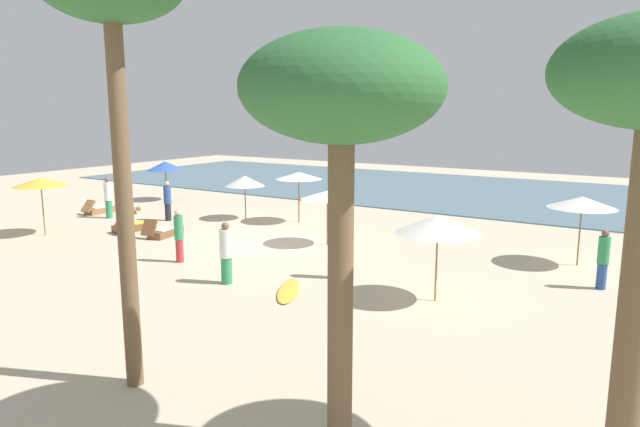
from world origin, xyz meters
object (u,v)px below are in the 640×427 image
Objects in this scene: person_5 at (341,249)px; dog at (134,210)px; umbrella_4 at (327,195)px; surfboard at (289,291)px; umbrella_3 at (299,176)px; umbrella_1 at (582,202)px; umbrella_2 at (245,181)px; person_2 at (179,235)px; umbrella_5 at (165,166)px; lounger_1 at (164,232)px; person_1 at (168,201)px; umbrella_0 at (41,182)px; lounger_0 at (100,209)px; palm_2 at (342,99)px; lounger_2 at (131,227)px; person_3 at (603,259)px; umbrella_6 at (438,224)px; person_0 at (108,197)px; person_4 at (226,253)px.

dog is at bearing 164.45° from person_5.
umbrella_4 reaches higher than surfboard.
umbrella_1 is at bearing -5.12° from umbrella_3.
person_2 is at bearing -66.69° from umbrella_2.
surfboard is at bearing -32.18° from umbrella_5.
lounger_1 is 3.34m from person_1.
umbrella_0 reaches higher than lounger_1.
umbrella_4 is at bearing -21.52° from umbrella_2.
umbrella_1 is at bearing 6.05° from person_1.
person_5 is at bearing -11.40° from lounger_0.
person_5 is 9.37m from palm_2.
surfboard is (8.00, -2.96, -0.14)m from lounger_1.
umbrella_0 is 5.08m from lounger_1.
lounger_2 is 5.68m from person_2.
umbrella_1 is at bearing 83.93° from palm_2.
person_2 is 1.04× the size of person_3.
person_1 is (4.36, -3.94, -0.98)m from umbrella_5.
umbrella_4 is (10.11, 4.55, -0.26)m from umbrella_0.
palm_2 reaches higher than person_2.
person_1 is at bearing 164.47° from umbrella_6.
umbrella_5 is 1.22× the size of person_5.
person_0 is (1.41, -0.58, 0.77)m from lounger_0.
surfboard is at bearing -57.18° from umbrella_3.
palm_2 is (9.51, -6.06, 4.07)m from person_2.
umbrella_5 is 9.29m from lounger_1.
umbrella_1 is 19.34m from person_0.
palm_2 is at bearing -53.52° from umbrella_3.
person_4 is at bearing -36.81° from umbrella_5.
umbrella_3 reaches higher than lounger_1.
umbrella_1 is 1.33× the size of person_3.
umbrella_4 is 8.39m from person_1.
person_2 is 0.29× the size of palm_2.
person_1 is 18.97m from palm_2.
person_5 is (5.74, -6.20, -1.16)m from umbrella_3.
dog is (-19.09, -1.42, -1.82)m from umbrella_1.
lounger_1 is 0.93× the size of person_0.
person_5 is at bearing 13.16° from person_2.
palm_2 is at bearing -59.86° from person_5.
person_0 reaches higher than person_2.
umbrella_4 is 9.06m from person_3.
person_2 is at bearing -149.34° from umbrella_1.
person_2 is at bearing -166.84° from person_5.
person_2 reaches higher than person_3.
umbrella_1 reaches higher than person_4.
person_3 is 0.94× the size of person_4.
lounger_1 is 0.79× the size of surfboard.
person_2 is 0.98× the size of person_4.
umbrella_2 is 1.11× the size of person_4.
umbrella_6 reaches higher than lounger_1.
palm_2 is 2.69× the size of surfboard.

